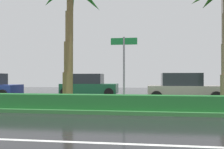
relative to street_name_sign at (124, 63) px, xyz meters
name	(u,v)px	position (x,y,z in m)	size (l,w,h in m)	color
ground_plane	(148,107)	(1.02, 2.34, -2.13)	(90.00, 42.00, 0.10)	black
near_lane_divider_stripe	(152,145)	(1.02, -4.66, -2.08)	(81.00, 0.14, 0.01)	white
median_strip	(148,107)	(1.02, 1.34, -2.00)	(85.50, 4.00, 0.15)	#2D6B33
median_hedge	(149,103)	(1.02, -0.06, -1.63)	(76.50, 0.70, 0.60)	#1E6028
street_name_sign	(124,63)	(0.00, 0.00, 0.00)	(1.10, 0.08, 3.00)	slate
car_in_traffic_second	(89,85)	(-3.44, 8.29, -1.25)	(4.30, 2.02, 1.72)	#195133
car_in_traffic_third	(183,88)	(3.12, 5.15, -1.25)	(4.30, 2.02, 1.72)	gray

